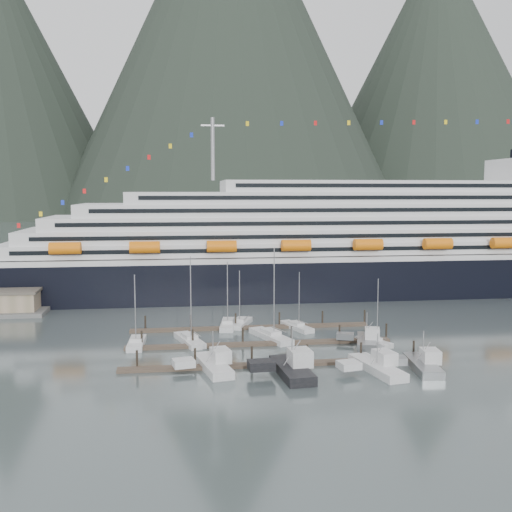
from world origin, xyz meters
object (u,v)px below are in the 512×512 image
object	(u,v)px
sailboat_g	(296,327)
trawler_b	(291,368)
sailboat_d	(271,337)
trawler_c	(376,366)
sailboat_e	(228,325)
trawler_a	(212,364)
sailboat_f	(241,324)
sailboat_a	(137,344)
trawler_e	(366,340)
trawler_d	(422,364)
sailboat_h	(374,342)
cruise_ship	(361,249)
sailboat_b	(189,341)

from	to	relation	value
sailboat_g	trawler_b	world-z (taller)	sailboat_g
sailboat_d	trawler_c	xyz separation A→B (m)	(12.87, -22.21, 0.39)
sailboat_e	trawler_a	xyz separation A→B (m)	(-4.95, -28.83, 0.44)
sailboat_f	sailboat_a	bearing A→B (deg)	145.65
sailboat_g	trawler_e	bearing A→B (deg)	-165.23
trawler_b	trawler_d	world-z (taller)	trawler_b
sailboat_e	sailboat_g	xyz separation A→B (m)	(13.49, -3.50, -0.03)
trawler_d	trawler_e	bearing A→B (deg)	20.55
sailboat_a	trawler_d	world-z (taller)	sailboat_a
trawler_e	sailboat_e	bearing A→B (deg)	70.87
sailboat_h	sailboat_g	bearing A→B (deg)	15.43
sailboat_a	trawler_b	distance (m)	31.62
cruise_ship	sailboat_f	size ratio (longest dim) A/B	17.51
sailboat_d	trawler_d	bearing A→B (deg)	-157.48
sailboat_e	trawler_d	size ratio (longest dim) A/B	1.21
sailboat_a	trawler_a	distance (m)	20.43
cruise_ship	sailboat_a	world-z (taller)	cruise_ship
cruise_ship	trawler_e	distance (m)	57.70
sailboat_a	sailboat_e	bearing A→B (deg)	-52.01
sailboat_b	trawler_c	distance (m)	35.16
sailboat_e	trawler_e	xyz separation A→B (m)	(23.42, -17.42, 0.42)
sailboat_f	trawler_a	xyz separation A→B (m)	(-7.70, -29.76, 0.45)
sailboat_f	sailboat_g	xyz separation A→B (m)	(10.75, -4.43, -0.02)
cruise_ship	trawler_b	distance (m)	78.07
sailboat_b	sailboat_g	xyz separation A→B (m)	(21.57, 8.41, -0.05)
trawler_d	trawler_a	bearing A→B (deg)	88.98
sailboat_b	trawler_e	distance (m)	31.97
sailboat_b	sailboat_h	xyz separation A→B (m)	(33.04, -5.41, -0.05)
sailboat_h	trawler_a	bearing A→B (deg)	86.77
cruise_ship	trawler_e	xyz separation A→B (m)	(-16.08, -54.28, -11.19)
trawler_a	cruise_ship	bearing A→B (deg)	-45.70
sailboat_b	sailboat_d	world-z (taller)	sailboat_d
sailboat_e	trawler_d	xyz separation A→B (m)	(27.34, -33.07, 0.44)
sailboat_h	trawler_d	size ratio (longest dim) A/B	1.08
sailboat_a	trawler_c	size ratio (longest dim) A/B	1.02
cruise_ship	trawler_c	world-z (taller)	cruise_ship
trawler_a	trawler_d	bearing A→B (deg)	-109.10
sailboat_d	sailboat_h	world-z (taller)	sailboat_d
cruise_ship	sailboat_d	world-z (taller)	cruise_ship
sailboat_a	cruise_ship	bearing A→B (deg)	-47.00
trawler_b	trawler_e	distance (m)	22.95
sailboat_f	trawler_d	bearing A→B (deg)	-122.46
sailboat_d	trawler_e	xyz separation A→B (m)	(16.32, -6.52, 0.39)
trawler_a	trawler_b	bearing A→B (deg)	-121.81
sailboat_g	trawler_b	size ratio (longest dim) A/B	0.94
sailboat_d	trawler_a	xyz separation A→B (m)	(-12.05, -17.92, 0.41)
trawler_d	trawler_e	distance (m)	16.14
trawler_a	sailboat_e	bearing A→B (deg)	-21.37
sailboat_e	trawler_c	distance (m)	38.67
sailboat_e	trawler_d	distance (m)	42.91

